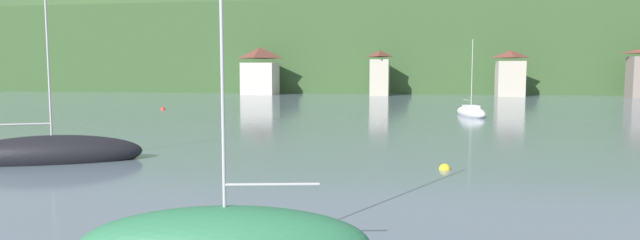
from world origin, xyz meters
name	(u,v)px	position (x,y,z in m)	size (l,w,h in m)	color
wooded_hillside	(285,60)	(-27.67, 156.94, 7.54)	(352.00, 66.17, 46.78)	#38562D
shore_building_west	(260,72)	(-22.26, 113.35, 4.26)	(6.34, 6.05, 8.76)	beige
shore_building_westcentral	(380,74)	(0.00, 113.06, 3.91)	(3.43, 5.45, 8.05)	#BCB29E
shore_building_central	(510,74)	(22.26, 112.33, 3.83)	(4.67, 3.92, 7.91)	#BCB29E
sailboat_far_0	(471,112)	(10.99, 70.22, 0.33)	(3.13, 6.48, 7.65)	white
sailboat_mid_2	(53,153)	(-11.46, 40.05, 0.40)	(8.20, 5.31, 9.14)	black
mooring_buoy_near	(163,109)	(-22.29, 73.53, 0.00)	(0.53, 0.53, 0.53)	red
mooring_buoy_mid	(445,169)	(6.54, 41.12, 0.00)	(0.50, 0.50, 0.50)	yellow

